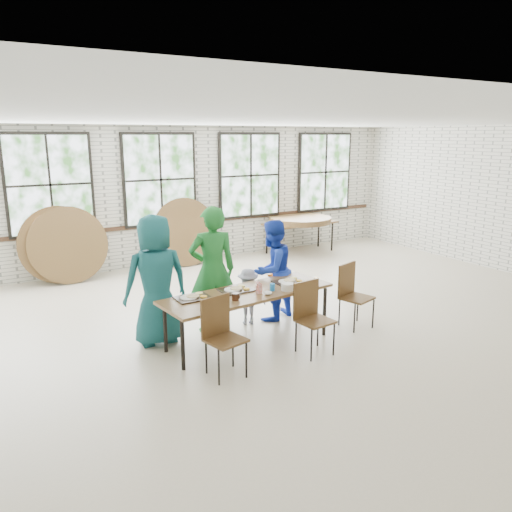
{
  "coord_description": "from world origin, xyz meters",
  "views": [
    {
      "loc": [
        -3.63,
        -5.8,
        2.8
      ],
      "look_at": [
        0.0,
        0.4,
        1.05
      ],
      "focal_mm": 35.0,
      "sensor_mm": 36.0,
      "label": 1
    }
  ],
  "objects_px": {
    "chair_near_right": "(310,311)",
    "storage_table": "(300,224)",
    "dining_table": "(248,296)",
    "chair_near_left": "(221,329)"
  },
  "relations": [
    {
      "from": "chair_near_right",
      "to": "storage_table",
      "type": "xyz_separation_m",
      "value": [
        3.23,
        4.8,
        0.13
      ]
    },
    {
      "from": "storage_table",
      "to": "dining_table",
      "type": "bearing_deg",
      "value": -134.64
    },
    {
      "from": "chair_near_left",
      "to": "dining_table",
      "type": "bearing_deg",
      "value": 27.78
    },
    {
      "from": "dining_table",
      "to": "chair_near_right",
      "type": "xyz_separation_m",
      "value": [
        0.58,
        -0.64,
        -0.13
      ]
    },
    {
      "from": "chair_near_left",
      "to": "chair_near_right",
      "type": "relative_size",
      "value": 1.0
    },
    {
      "from": "dining_table",
      "to": "storage_table",
      "type": "bearing_deg",
      "value": 41.64
    },
    {
      "from": "storage_table",
      "to": "chair_near_right",
      "type": "bearing_deg",
      "value": -126.13
    },
    {
      "from": "chair_near_right",
      "to": "dining_table",
      "type": "bearing_deg",
      "value": 126.44
    },
    {
      "from": "chair_near_right",
      "to": "chair_near_left",
      "type": "bearing_deg",
      "value": 172.92
    },
    {
      "from": "dining_table",
      "to": "chair_near_left",
      "type": "height_order",
      "value": "chair_near_left"
    }
  ]
}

